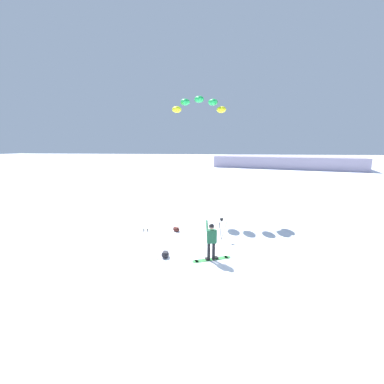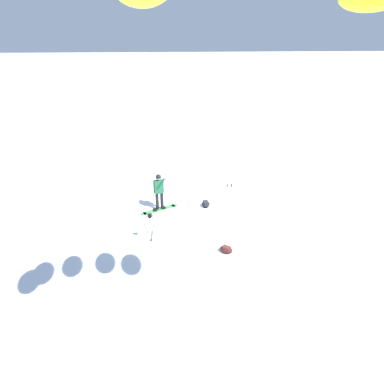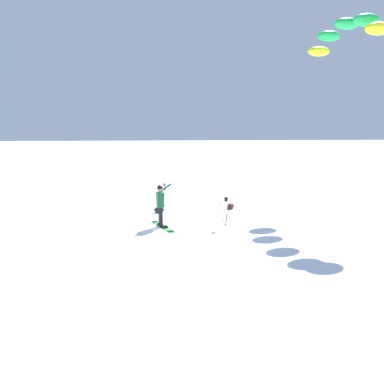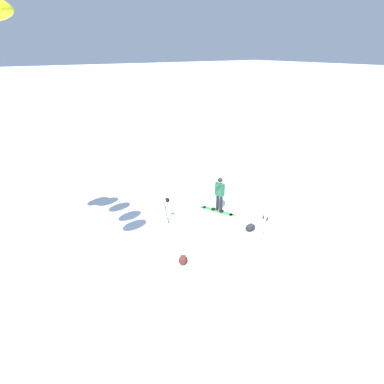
{
  "view_description": "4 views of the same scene",
  "coord_description": "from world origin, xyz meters",
  "px_view_note": "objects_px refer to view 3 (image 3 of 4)",
  "views": [
    {
      "loc": [
        11.25,
        1.3,
        5.11
      ],
      "look_at": [
        -2.21,
        -0.74,
        2.6
      ],
      "focal_mm": 23.22,
      "sensor_mm": 36.0,
      "label": 1
    },
    {
      "loc": [
        -12.61,
        0.44,
        7.28
      ],
      "look_at": [
        -1.46,
        -0.7,
        1.84
      ],
      "focal_mm": 30.46,
      "sensor_mm": 36.0,
      "label": 2
    },
    {
      "loc": [
        0.88,
        11.78,
        3.72
      ],
      "look_at": [
        -0.77,
        -0.66,
        1.16
      ],
      "focal_mm": 26.66,
      "sensor_mm": 36.0,
      "label": 3
    },
    {
      "loc": [
        -7.82,
        -9.68,
        7.18
      ],
      "look_at": [
        -1.76,
        -0.71,
        2.15
      ],
      "focal_mm": 29.08,
      "sensor_mm": 36.0,
      "label": 4
    }
  ],
  "objects_px": {
    "snowboard": "(163,226)",
    "camera_tripod": "(226,206)",
    "gear_bag_large": "(159,210)",
    "ski_poles": "(164,192)",
    "traction_kite": "(346,33)",
    "snowboarder": "(160,201)",
    "gear_bag_small": "(231,206)"
  },
  "relations": [
    {
      "from": "traction_kite",
      "to": "camera_tripod",
      "type": "bearing_deg",
      "value": 18.96
    },
    {
      "from": "snowboarder",
      "to": "ski_poles",
      "type": "bearing_deg",
      "value": -94.65
    },
    {
      "from": "gear_bag_large",
      "to": "ski_poles",
      "type": "bearing_deg",
      "value": -105.91
    },
    {
      "from": "snowboard",
      "to": "traction_kite",
      "type": "height_order",
      "value": "traction_kite"
    },
    {
      "from": "traction_kite",
      "to": "gear_bag_large",
      "type": "bearing_deg",
      "value": -3.45
    },
    {
      "from": "snowboarder",
      "to": "traction_kite",
      "type": "bearing_deg",
      "value": -169.05
    },
    {
      "from": "traction_kite",
      "to": "ski_poles",
      "type": "bearing_deg",
      "value": -10.51
    },
    {
      "from": "gear_bag_large",
      "to": "gear_bag_small",
      "type": "xyz_separation_m",
      "value": [
        -3.61,
        -0.26,
        -0.01
      ]
    },
    {
      "from": "traction_kite",
      "to": "camera_tripod",
      "type": "height_order",
      "value": "traction_kite"
    },
    {
      "from": "traction_kite",
      "to": "camera_tripod",
      "type": "relative_size",
      "value": 3.36
    },
    {
      "from": "snowboard",
      "to": "gear_bag_small",
      "type": "bearing_deg",
      "value": -145.38
    },
    {
      "from": "gear_bag_small",
      "to": "snowboard",
      "type": "bearing_deg",
      "value": 34.62
    },
    {
      "from": "snowboard",
      "to": "camera_tripod",
      "type": "xyz_separation_m",
      "value": [
        -2.54,
        0.34,
        0.87
      ]
    },
    {
      "from": "snowboard",
      "to": "gear_bag_small",
      "type": "height_order",
      "value": "gear_bag_small"
    },
    {
      "from": "camera_tripod",
      "to": "ski_poles",
      "type": "height_order",
      "value": "ski_poles"
    },
    {
      "from": "snowboarder",
      "to": "snowboard",
      "type": "bearing_deg",
      "value": 155.68
    },
    {
      "from": "snowboarder",
      "to": "snowboard",
      "type": "height_order",
      "value": "snowboarder"
    },
    {
      "from": "camera_tripod",
      "to": "traction_kite",
      "type": "bearing_deg",
      "value": -161.04
    },
    {
      "from": "ski_poles",
      "to": "snowboard",
      "type": "bearing_deg",
      "value": 86.52
    },
    {
      "from": "snowboarder",
      "to": "traction_kite",
      "type": "xyz_separation_m",
      "value": [
        -8.43,
        -1.63,
        7.07
      ]
    },
    {
      "from": "snowboard",
      "to": "camera_tripod",
      "type": "bearing_deg",
      "value": 172.3
    },
    {
      "from": "snowboard",
      "to": "ski_poles",
      "type": "height_order",
      "value": "ski_poles"
    },
    {
      "from": "traction_kite",
      "to": "gear_bag_small",
      "type": "distance_m",
      "value": 9.39
    },
    {
      "from": "traction_kite",
      "to": "gear_bag_large",
      "type": "relative_size",
      "value": 7.9
    },
    {
      "from": "gear_bag_large",
      "to": "snowboarder",
      "type": "bearing_deg",
      "value": 90.82
    },
    {
      "from": "snowboarder",
      "to": "camera_tripod",
      "type": "distance_m",
      "value": 2.63
    },
    {
      "from": "traction_kite",
      "to": "gear_bag_large",
      "type": "height_order",
      "value": "traction_kite"
    },
    {
      "from": "camera_tripod",
      "to": "ski_poles",
      "type": "distance_m",
      "value": 4.23
    },
    {
      "from": "snowboard",
      "to": "camera_tripod",
      "type": "height_order",
      "value": "camera_tripod"
    },
    {
      "from": "camera_tripod",
      "to": "snowboarder",
      "type": "bearing_deg",
      "value": -8.13
    },
    {
      "from": "gear_bag_large",
      "to": "camera_tripod",
      "type": "distance_m",
      "value": 3.71
    },
    {
      "from": "gear_bag_large",
      "to": "traction_kite",
      "type": "bearing_deg",
      "value": 176.55
    }
  ]
}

